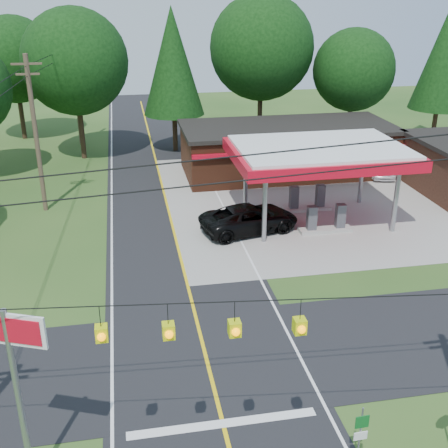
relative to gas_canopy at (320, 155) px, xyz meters
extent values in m
plane|color=#264B1A|center=(-9.00, -13.00, -4.27)|extent=(120.00, 120.00, 0.00)
cube|color=black|center=(-9.00, -13.00, -4.26)|extent=(8.00, 120.00, 0.02)
cube|color=black|center=(-9.00, -13.00, -4.25)|extent=(70.00, 7.00, 0.02)
cube|color=yellow|center=(-9.00, -13.00, -4.24)|extent=(0.15, 110.00, 0.00)
cylinder|color=gray|center=(-4.00, -2.50, -2.17)|extent=(0.28, 0.28, 4.20)
cylinder|color=gray|center=(-4.00, 2.50, -2.17)|extent=(0.28, 0.28, 4.20)
cylinder|color=gray|center=(4.00, -2.50, -2.17)|extent=(0.28, 0.28, 4.20)
cylinder|color=gray|center=(4.00, 2.50, -2.17)|extent=(0.28, 0.28, 4.20)
cube|color=red|center=(0.00, 0.00, 0.08)|extent=(10.60, 7.40, 0.70)
cube|color=white|center=(0.00, 0.00, 0.48)|extent=(10.00, 7.00, 0.25)
cube|color=#9E9B93|center=(0.00, -1.80, -4.14)|extent=(3.20, 0.90, 0.22)
cube|color=#3F3F44|center=(-0.90, -1.80, -3.32)|extent=(0.55, 0.45, 1.50)
cube|color=#3F3F44|center=(0.90, -1.80, -3.32)|extent=(0.55, 0.45, 1.50)
cube|color=#9E9B93|center=(0.00, 1.80, -4.14)|extent=(3.20, 0.90, 0.22)
cube|color=#3F3F44|center=(-0.90, 1.80, -3.32)|extent=(0.55, 0.45, 1.50)
cube|color=#3F3F44|center=(0.90, 1.80, -3.32)|extent=(0.55, 0.45, 1.50)
cube|color=#512717|center=(1.00, 10.00, -2.52)|extent=(16.00, 7.00, 3.50)
cube|color=black|center=(1.00, 10.00, -0.62)|extent=(16.40, 7.40, 0.30)
cube|color=red|center=(1.00, 6.40, -1.57)|extent=(16.00, 0.50, 0.25)
cylinder|color=#473828|center=(-17.00, 5.00, 0.73)|extent=(0.30, 0.30, 10.00)
cube|color=#473828|center=(-17.00, 5.00, 5.13)|extent=(1.80, 0.12, 0.12)
cube|color=#473828|center=(-17.00, 5.00, 4.53)|extent=(1.40, 0.12, 0.12)
cylinder|color=#473828|center=(-15.50, 22.00, 0.48)|extent=(0.30, 0.30, 9.50)
cube|color=#C3D10B|center=(-12.55, -18.70, 1.23)|extent=(0.32, 0.32, 0.42)
cube|color=#C3D10B|center=(-10.85, -18.90, 1.23)|extent=(0.32, 0.32, 0.42)
cube|color=#C3D10B|center=(-9.15, -19.10, 1.23)|extent=(0.32, 0.32, 0.42)
cube|color=#C3D10B|center=(-7.45, -19.30, 1.23)|extent=(0.32, 0.32, 0.42)
cylinder|color=#332316|center=(-15.00, 17.00, -1.93)|extent=(0.44, 0.44, 4.68)
sphere|color=black|center=(-15.00, 17.00, 3.79)|extent=(8.58, 8.58, 8.58)
cylinder|color=#332316|center=(-7.00, 18.00, -2.11)|extent=(0.44, 0.44, 4.32)
cone|color=black|center=(-7.00, 18.00, 3.53)|extent=(5.28, 5.28, 9.00)
cylinder|color=#332316|center=(1.00, 19.00, -1.75)|extent=(0.44, 0.44, 5.04)
sphere|color=black|center=(1.00, 19.00, 4.41)|extent=(9.24, 9.24, 9.24)
cylinder|color=#332316|center=(9.00, 17.00, -2.29)|extent=(0.44, 0.44, 3.96)
sphere|color=black|center=(9.00, 17.00, 2.55)|extent=(7.26, 7.26, 7.26)
cylinder|color=#332316|center=(17.00, 16.00, -2.11)|extent=(0.44, 0.44, 4.32)
cone|color=black|center=(17.00, 16.00, 3.53)|extent=(5.28, 5.28, 9.00)
cylinder|color=#332316|center=(-21.00, 25.00, -2.11)|extent=(0.44, 0.44, 4.32)
sphere|color=black|center=(-21.00, 25.00, 3.17)|extent=(7.92, 7.92, 7.92)
imported|color=black|center=(-4.50, -0.91, -3.44)|extent=(7.09, 7.09, 1.65)
imported|color=white|center=(8.00, 8.00, -3.50)|extent=(5.46, 5.46, 1.54)
cylinder|color=gray|center=(-15.00, -18.00, -1.24)|extent=(0.18, 0.18, 6.05)
cube|color=white|center=(-15.00, -18.00, 1.21)|extent=(2.11, 0.93, 0.95)
cube|color=red|center=(-15.00, -18.05, 1.21)|extent=(1.85, 0.81, 0.73)
cylinder|color=gray|center=(-5.20, -19.00, -3.19)|extent=(0.06, 0.06, 2.16)
cube|color=#0C591E|center=(-5.20, -19.04, -2.60)|extent=(0.44, 0.05, 0.44)
cube|color=white|center=(-5.20, -19.04, -3.14)|extent=(0.44, 0.05, 0.29)
camera|label=1|loc=(-11.67, -31.20, 9.44)|focal=45.00mm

